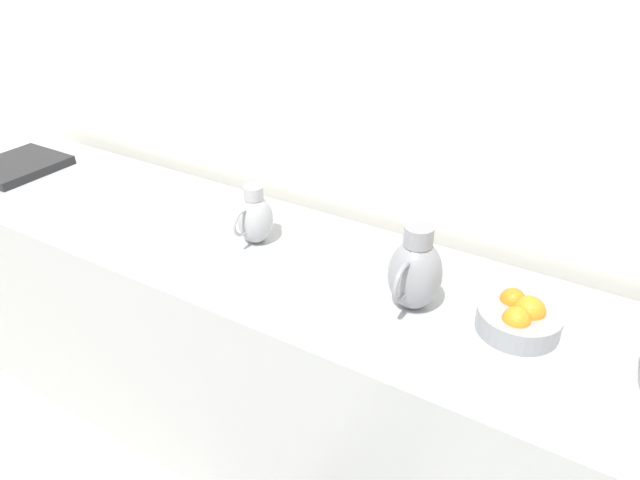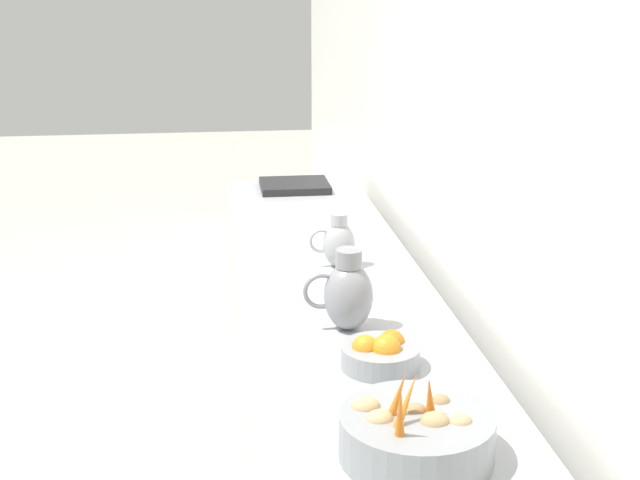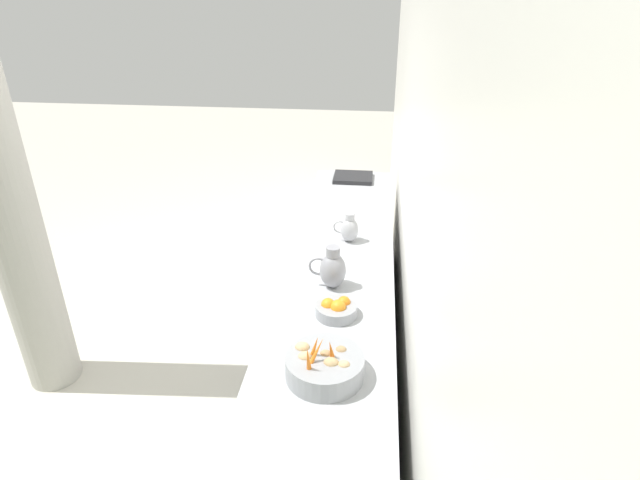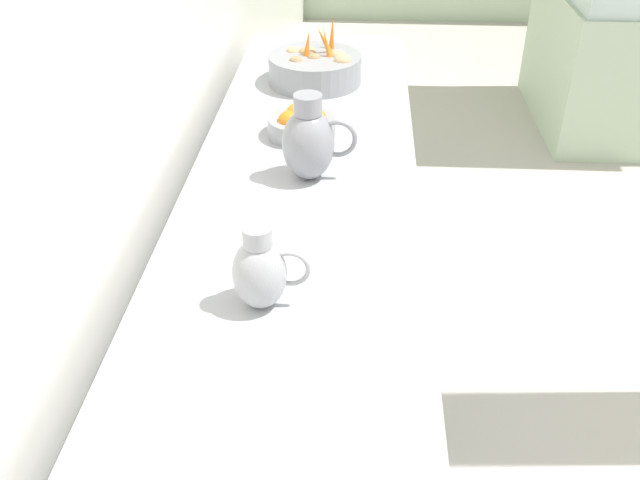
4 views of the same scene
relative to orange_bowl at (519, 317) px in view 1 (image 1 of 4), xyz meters
name	(u,v)px [view 1 (image 1 of 4)]	position (x,y,z in m)	size (l,w,h in m)	color
tile_wall_left	(553,56)	(-0.42, -0.12, 0.58)	(0.10, 9.17, 3.00)	white
prep_counter	(314,374)	(0.03, -0.62, -0.48)	(0.67, 3.36, 0.88)	#ADAFB5
orange_bowl	(519,317)	(0.00, 0.00, 0.00)	(0.22, 0.22, 0.10)	gray
metal_pitcher_tall	(415,272)	(0.05, -0.28, 0.07)	(0.21, 0.15, 0.25)	gray
metal_pitcher_short	(255,217)	(-0.01, -0.87, 0.05)	(0.17, 0.12, 0.20)	#A3A3A8
counter_sink_basin	(19,166)	(0.03, -2.09, -0.02)	(0.34, 0.30, 0.04)	#232326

